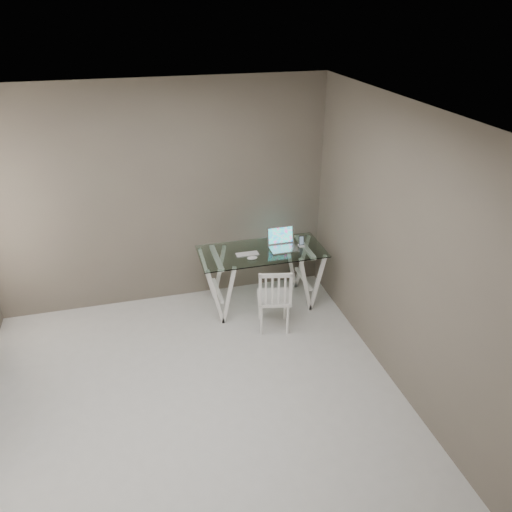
{
  "coord_description": "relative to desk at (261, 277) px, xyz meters",
  "views": [
    {
      "loc": [
        -0.34,
        -3.34,
        3.46
      ],
      "look_at": [
        0.95,
        1.46,
        0.85
      ],
      "focal_mm": 35.0,
      "sensor_mm": 36.0,
      "label": 1
    }
  ],
  "objects": [
    {
      "name": "desk",
      "position": [
        0.0,
        0.0,
        0.0
      ],
      "size": [
        1.5,
        0.7,
        0.75
      ],
      "color": "silver",
      "rests_on": "ground"
    },
    {
      "name": "keyboard",
      "position": [
        -0.19,
        -0.04,
        0.37
      ],
      "size": [
        0.28,
        0.12,
        0.01
      ],
      "primitive_type": "cube",
      "color": "silver",
      "rests_on": "desk"
    },
    {
      "name": "room",
      "position": [
        -1.16,
        -1.74,
        1.33
      ],
      "size": [
        4.5,
        4.52,
        2.71
      ],
      "color": "beige",
      "rests_on": "ground"
    },
    {
      "name": "laptop",
      "position": [
        0.27,
        0.04,
        0.42
      ],
      "size": [
        0.33,
        0.28,
        0.23
      ],
      "color": "silver",
      "rests_on": "desk"
    },
    {
      "name": "mouse",
      "position": [
        -0.16,
        -0.18,
        0.38
      ],
      "size": [
        0.12,
        0.07,
        0.04
      ],
      "primitive_type": "ellipsoid",
      "color": "silver",
      "rests_on": "desk"
    },
    {
      "name": "chair",
      "position": [
        -0.01,
        -0.57,
        0.06
      ],
      "size": [
        0.44,
        0.44,
        0.81
      ],
      "rotation": [
        0.0,
        0.0,
        -0.21
      ],
      "color": "white",
      "rests_on": "ground"
    },
    {
      "name": "phone_dock",
      "position": [
        0.5,
        -0.0,
        0.4
      ],
      "size": [
        0.07,
        0.07,
        0.13
      ],
      "color": "white",
      "rests_on": "desk"
    }
  ]
}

